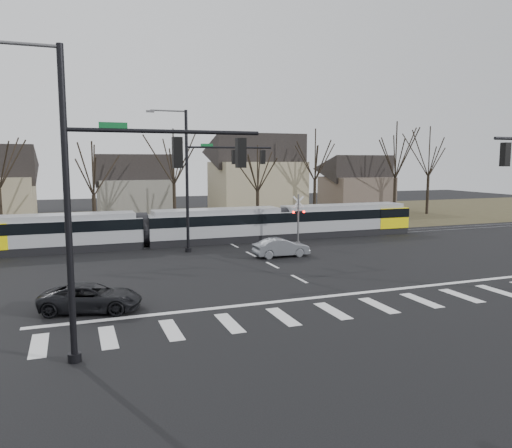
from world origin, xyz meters
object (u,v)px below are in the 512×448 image
object	(u,v)px
tram	(215,224)
rail_crossing_signal	(298,221)
suv	(91,298)
sedan	(281,247)

from	to	relation	value
tram	rail_crossing_signal	size ratio (longest dim) A/B	9.04
rail_crossing_signal	suv	bearing A→B (deg)	-141.17
tram	rail_crossing_signal	bearing A→B (deg)	-28.25
sedan	suv	distance (m)	15.58
sedan	tram	bearing A→B (deg)	18.68
sedan	suv	xyz separation A→B (m)	(-12.90, -8.74, -0.04)
suv	rail_crossing_signal	xyz separation A→B (m)	(16.23, 13.07, 1.28)
sedan	suv	size ratio (longest dim) A/B	0.82
suv	rail_crossing_signal	size ratio (longest dim) A/B	1.19
suv	rail_crossing_signal	distance (m)	20.88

